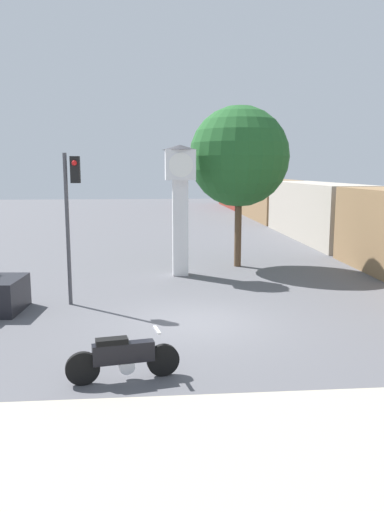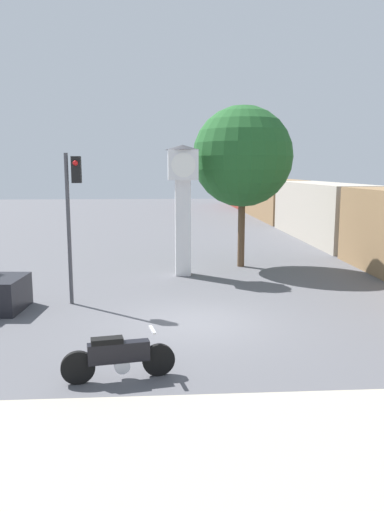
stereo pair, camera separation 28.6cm
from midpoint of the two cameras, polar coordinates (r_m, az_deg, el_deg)
name	(u,v)px [view 1 (the left image)]	position (r m, az deg, el deg)	size (l,w,h in m)	color
ground_plane	(197,323)	(13.95, -0.01, -7.62)	(120.00, 120.00, 0.00)	#56565B
sidewalk_strip	(256,503)	(7.02, 6.05, -26.24)	(36.00, 6.00, 0.10)	#B2A893
motorcycle	(123,357)	(10.28, -8.67, -11.36)	(2.27, 0.65, 1.01)	black
clock_tower	(180,190)	(19.75, -1.79, 7.57)	(1.38, 1.38, 5.14)	white
freight_train	(286,204)	(37.83, 10.53, 5.89)	(2.80, 51.91, 3.40)	olive
traffic_light	(71,202)	(15.74, -14.16, 5.95)	(0.50, 0.35, 4.68)	#47474C
street_tree	(239,157)	(21.63, 5.02, 11.23)	(4.24, 4.24, 6.86)	brown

